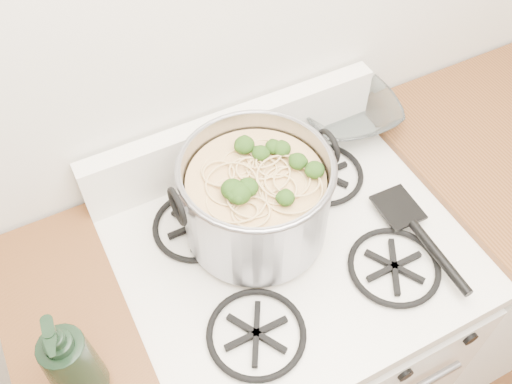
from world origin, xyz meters
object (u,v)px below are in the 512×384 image
(glass_bowl, at_px, (347,116))
(spatula, at_px, (399,206))
(gas_range, at_px, (285,336))
(bottle, at_px, (68,359))
(stock_pot, at_px, (256,199))

(glass_bowl, bearing_deg, spatula, -100.34)
(gas_range, height_order, bottle, bottle)
(gas_range, xyz_separation_m, glass_bowl, (0.32, 0.28, 0.50))
(stock_pot, distance_m, spatula, 0.35)
(spatula, relative_size, bottle, 1.21)
(gas_range, bearing_deg, bottle, -169.34)
(stock_pot, height_order, bottle, bottle)
(spatula, bearing_deg, stock_pot, 163.16)
(bottle, bearing_deg, spatula, 10.95)
(spatula, xyz_separation_m, glass_bowl, (0.06, 0.30, 0.00))
(glass_bowl, bearing_deg, stock_pot, -152.00)
(stock_pot, bearing_deg, bottle, -158.77)
(glass_bowl, bearing_deg, gas_range, -138.88)
(glass_bowl, xyz_separation_m, bottle, (-0.83, -0.37, 0.11))
(glass_bowl, relative_size, bottle, 0.40)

